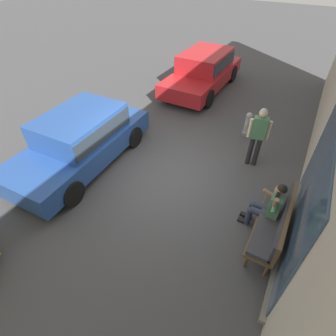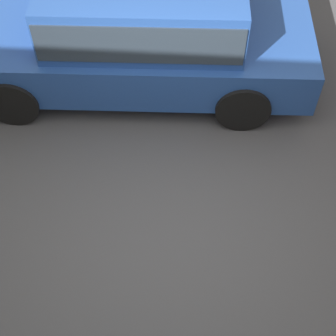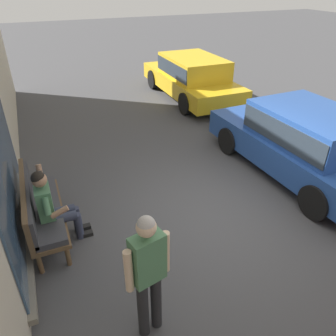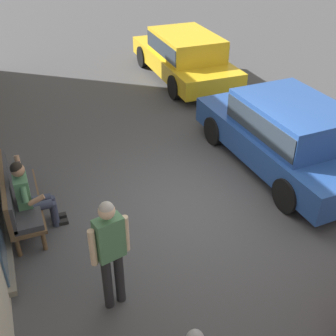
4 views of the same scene
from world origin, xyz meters
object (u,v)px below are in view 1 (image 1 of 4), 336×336
parked_car_near (204,69)px  parked_car_mid (81,137)px  pedestrian_standing (258,133)px  fire_hydrant (248,125)px  person_on_phone (269,206)px  bench (276,222)px

parked_car_near → parked_car_mid: size_ratio=1.06×
pedestrian_standing → fire_hydrant: (-1.38, -0.55, -0.63)m
parked_car_mid → pedestrian_standing: size_ratio=2.52×
person_on_phone → parked_car_near: 7.33m
person_on_phone → fire_hydrant: 3.69m
bench → person_on_phone: bearing=-138.1°
bench → parked_car_near: parked_car_near is taller
bench → parked_car_near: (-6.34, -4.30, 0.28)m
pedestrian_standing → bench: bearing=24.7°
pedestrian_standing → person_on_phone: bearing=22.1°
parked_car_mid → person_on_phone: bearing=91.5°
bench → person_on_phone: size_ratio=1.44×
person_on_phone → parked_car_near: bearing=-146.2°
bench → person_on_phone: person_on_phone is taller
bench → parked_car_mid: bearing=-91.3°
parked_car_mid → pedestrian_standing: bearing=117.4°
pedestrian_standing → fire_hydrant: bearing=-158.0°
person_on_phone → parked_car_mid: size_ratio=0.30×
bench → fire_hydrant: (-3.66, -1.60, -0.16)m
person_on_phone → parked_car_mid: parked_car_mid is taller
person_on_phone → parked_car_near: size_ratio=0.28×
person_on_phone → pedestrian_standing: size_ratio=0.76×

